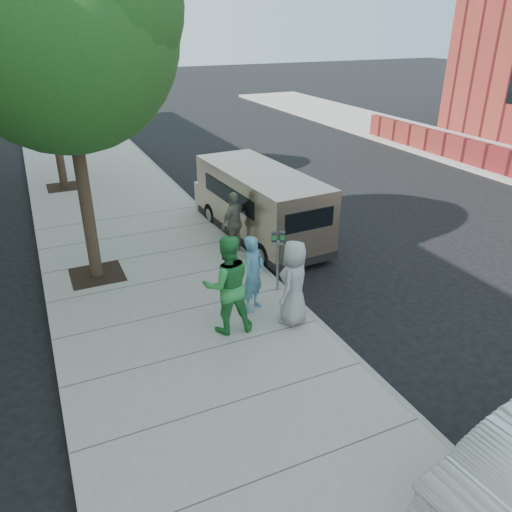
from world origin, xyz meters
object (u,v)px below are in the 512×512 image
object	(u,v)px
tree_near	(61,24)
person_officer	(253,274)
parking_meter	(278,249)
van	(259,203)
person_green_shirt	(227,285)
person_striped_polo	(235,222)
person_gray_shirt	(294,283)
tree_far	(42,45)

from	to	relation	value
tree_near	person_officer	xyz separation A→B (m)	(2.71, -2.93, -4.58)
parking_meter	person_officer	world-z (taller)	person_officer
parking_meter	person_officer	xyz separation A→B (m)	(-0.80, -0.47, -0.21)
parking_meter	van	xyz separation A→B (m)	(1.04, 3.23, -0.13)
van	parking_meter	bearing A→B (deg)	-111.30
person_green_shirt	person_striped_polo	distance (m)	3.65
van	person_striped_polo	bearing A→B (deg)	-144.20
van	person_striped_polo	distance (m)	1.41
person_officer	person_gray_shirt	bearing A→B (deg)	-91.23
person_officer	person_gray_shirt	distance (m)	0.92
person_officer	person_gray_shirt	size ratio (longest dim) A/B	0.94
person_officer	tree_near	bearing A→B (deg)	97.45
parking_meter	person_officer	bearing A→B (deg)	-125.58
parking_meter	person_gray_shirt	size ratio (longest dim) A/B	0.82
person_gray_shirt	person_striped_polo	world-z (taller)	person_gray_shirt
parking_meter	person_striped_polo	distance (m)	2.35
tree_far	parking_meter	distance (m)	11.28
person_green_shirt	person_striped_polo	bearing A→B (deg)	-105.86
parking_meter	person_striped_polo	world-z (taller)	person_striped_polo
tree_near	person_officer	distance (m)	6.08
person_gray_shirt	person_striped_polo	distance (m)	3.58
van	person_green_shirt	xyz separation A→B (m)	(-2.61, -4.21, 0.10)
tree_near	person_striped_polo	bearing A→B (deg)	-2.02
tree_far	person_officer	bearing A→B (deg)	-75.58
van	person_officer	distance (m)	4.13
van	tree_far	bearing A→B (deg)	120.27
tree_near	tree_far	size ratio (longest dim) A/B	1.16
van	person_gray_shirt	bearing A→B (deg)	-109.93
van	person_officer	bearing A→B (deg)	-119.82
parking_meter	van	world-z (taller)	van
parking_meter	tree_near	bearing A→B (deg)	168.75
tree_near	person_gray_shirt	distance (m)	6.68
person_green_shirt	van	bearing A→B (deg)	-113.12
person_green_shirt	person_gray_shirt	world-z (taller)	person_green_shirt
tree_far	person_green_shirt	world-z (taller)	tree_far
person_green_shirt	person_striped_polo	size ratio (longest dim) A/B	1.23
tree_far	van	bearing A→B (deg)	-56.34
person_striped_polo	van	bearing A→B (deg)	-167.63
van	person_officer	world-z (taller)	van
tree_far	van	distance (m)	9.06
tree_far	person_officer	world-z (taller)	tree_far
tree_far	person_green_shirt	bearing A→B (deg)	-80.02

